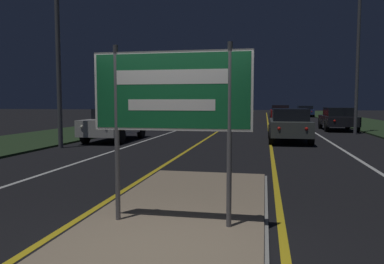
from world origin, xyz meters
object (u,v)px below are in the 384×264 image
object	(u,v)px
car_receding_1	(338,118)
car_approaching_0	(115,124)
car_receding_2	(280,112)
car_approaching_1	(222,114)
car_receding_0	(289,124)
streetlight_right_near	(359,24)
car_receding_3	(305,111)
highway_sign	(171,98)

from	to	relation	value
car_receding_1	car_approaching_0	distance (m)	14.27
car_receding_2	car_approaching_1	size ratio (longest dim) A/B	1.02
car_approaching_0	car_receding_0	bearing A→B (deg)	7.11
car_receding_1	car_approaching_1	bearing A→B (deg)	138.46
car_receding_0	car_receding_1	world-z (taller)	car_receding_0
streetlight_right_near	car_receding_1	distance (m)	6.01
car_receding_0	car_approaching_0	bearing A→B (deg)	-172.89
car_receding_2	car_approaching_1	distance (m)	7.35
car_receding_2	car_approaching_0	xyz separation A→B (m)	(-8.34, -21.06, -0.01)
car_receding_2	car_receding_3	xyz separation A→B (m)	(3.31, 9.68, -0.09)
car_approaching_1	car_receding_1	bearing A→B (deg)	-41.54
car_approaching_1	car_receding_3	bearing A→B (deg)	60.55
highway_sign	car_receding_2	world-z (taller)	highway_sign
car_receding_0	car_approaching_1	distance (m)	15.56
car_receding_2	car_approaching_1	world-z (taller)	car_receding_2
streetlight_right_near	car_receding_1	size ratio (longest dim) A/B	2.34
car_receding_1	car_receding_3	xyz separation A→B (m)	(0.18, 22.25, -0.06)
highway_sign	car_receding_0	distance (m)	12.78
car_receding_3	car_approaching_1	distance (m)	17.16
car_receding_0	car_receding_3	bearing A→B (deg)	83.02
highway_sign	car_receding_2	size ratio (longest dim) A/B	0.54
car_receding_0	car_receding_1	bearing A→B (deg)	65.16
highway_sign	car_approaching_1	world-z (taller)	highway_sign
car_receding_3	car_approaching_0	distance (m)	32.87
streetlight_right_near	highway_sign	bearing A→B (deg)	-110.00
car_receding_1	car_approaching_0	world-z (taller)	car_approaching_0
car_receding_0	car_receding_2	distance (m)	20.06
car_approaching_1	streetlight_right_near	bearing A→B (deg)	-49.26
streetlight_right_near	car_receding_2	world-z (taller)	streetlight_right_near
streetlight_right_near	car_approaching_0	xyz separation A→B (m)	(-11.90, -5.72, -5.30)
car_receding_0	car_receding_3	distance (m)	29.96
car_receding_2	car_receding_3	distance (m)	10.23
car_receding_1	streetlight_right_near	bearing A→B (deg)	-81.29
highway_sign	car_receding_2	bearing A→B (deg)	85.24
car_receding_2	streetlight_right_near	bearing A→B (deg)	-76.95
car_receding_2	car_approaching_0	world-z (taller)	car_receding_2
car_receding_0	car_approaching_1	xyz separation A→B (m)	(-4.79, 14.80, -0.05)
car_receding_0	car_receding_2	bearing A→B (deg)	89.05
car_receding_2	car_approaching_1	xyz separation A→B (m)	(-5.12, -5.26, -0.05)
streetlight_right_near	car_approaching_1	xyz separation A→B (m)	(-8.68, 10.08, -5.35)
car_receding_1	car_approaching_0	size ratio (longest dim) A/B	0.96
streetlight_right_near	car_receding_0	distance (m)	8.09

